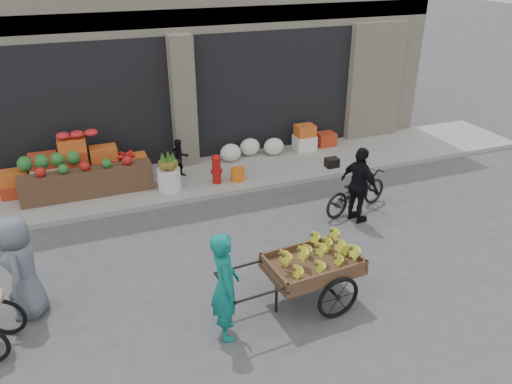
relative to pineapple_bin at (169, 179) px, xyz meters
name	(u,v)px	position (x,y,z in m)	size (l,w,h in m)	color
ground	(259,273)	(0.75, -3.60, -0.37)	(80.00, 80.00, 0.00)	#424244
sidewalk	(196,178)	(0.75, 0.50, -0.31)	(18.00, 2.20, 0.12)	gray
building	(153,15)	(0.75, 4.43, 3.00)	(14.00, 6.45, 7.00)	beige
fruit_display	(84,165)	(-1.73, 0.78, 0.30)	(3.10, 1.12, 1.24)	#B13318
pineapple_bin	(169,179)	(0.00, 0.00, 0.00)	(0.52, 0.52, 0.50)	silver
fire_hydrant	(216,168)	(1.10, -0.05, 0.13)	(0.22, 0.22, 0.71)	#A5140F
orange_bucket	(238,174)	(1.60, -0.10, -0.10)	(0.32, 0.32, 0.30)	orange
right_bay_goods	(286,142)	(3.36, 1.10, 0.04)	(3.35, 0.60, 0.70)	silver
seated_person	(180,158)	(0.40, 0.60, 0.21)	(0.45, 0.35, 0.93)	black
banana_cart	(310,263)	(1.21, -4.59, 0.36)	(2.47, 1.16, 1.00)	brown
vendor_woman	(225,286)	(-0.22, -4.80, 0.47)	(0.61, 0.40, 1.68)	#0E6F66
vendor_grey	(22,267)	(-2.87, -3.26, 0.46)	(0.81, 0.53, 1.66)	slate
bicycle	(356,191)	(3.51, -2.19, 0.08)	(0.60, 1.72, 0.90)	black
cyclist	(359,186)	(3.31, -2.59, 0.43)	(0.93, 0.39, 1.59)	black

